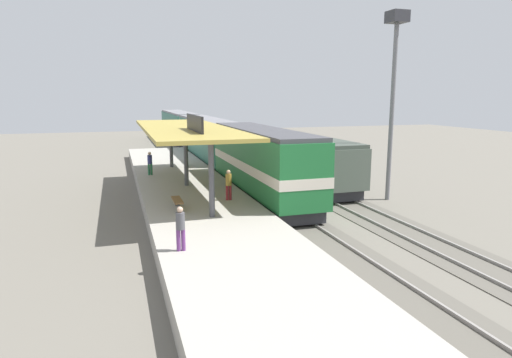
# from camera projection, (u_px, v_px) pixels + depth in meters

# --- Properties ---
(ground_plane) EXTENTS (120.00, 120.00, 0.00)m
(ground_plane) POSITION_uv_depth(u_px,v_px,m) (281.00, 192.00, 31.06)
(ground_plane) COLOR #666056
(track_near) EXTENTS (3.20, 110.00, 0.16)m
(track_near) POSITION_uv_depth(u_px,v_px,m) (254.00, 194.00, 30.46)
(track_near) COLOR #565249
(track_near) RESTS_ON ground
(track_far) EXTENTS (3.20, 110.00, 0.16)m
(track_far) POSITION_uv_depth(u_px,v_px,m) (315.00, 189.00, 31.82)
(track_far) COLOR #565249
(track_far) RESTS_ON ground
(platform) EXTENTS (6.00, 44.00, 0.90)m
(platform) POSITION_uv_depth(u_px,v_px,m) (187.00, 192.00, 29.03)
(platform) COLOR #9E998E
(platform) RESTS_ON ground
(station_canopy) EXTENTS (5.20, 18.00, 4.70)m
(station_canopy) POSITION_uv_depth(u_px,v_px,m) (185.00, 130.00, 28.19)
(station_canopy) COLOR #47474C
(station_canopy) RESTS_ON platform
(platform_bench) EXTENTS (0.44, 1.70, 0.50)m
(platform_bench) POSITION_uv_depth(u_px,v_px,m) (177.00, 200.00, 22.86)
(platform_bench) COLOR #333338
(platform_bench) RESTS_ON platform
(locomotive) EXTENTS (2.93, 14.43, 4.44)m
(locomotive) POSITION_uv_depth(u_px,v_px,m) (262.00, 163.00, 28.50)
(locomotive) COLOR #28282D
(locomotive) RESTS_ON track_near
(passenger_carriage_front) EXTENTS (2.90, 20.00, 4.24)m
(passenger_carriage_front) POSITION_uv_depth(u_px,v_px,m) (207.00, 139.00, 45.39)
(passenger_carriage_front) COLOR #28282D
(passenger_carriage_front) RESTS_ON track_near
(passenger_carriage_rear) EXTENTS (2.90, 20.00, 4.24)m
(passenger_carriage_rear) POSITION_uv_depth(u_px,v_px,m) (179.00, 126.00, 64.89)
(passenger_carriage_rear) COLOR #28282D
(passenger_carriage_rear) RESTS_ON track_near
(freight_car) EXTENTS (2.80, 12.00, 3.54)m
(freight_car) POSITION_uv_depth(u_px,v_px,m) (310.00, 161.00, 32.47)
(freight_car) COLOR #28282D
(freight_car) RESTS_ON track_far
(light_mast) EXTENTS (1.10, 1.10, 11.70)m
(light_mast) POSITION_uv_depth(u_px,v_px,m) (394.00, 67.00, 27.34)
(light_mast) COLOR slate
(light_mast) RESTS_ON ground
(person_waiting) EXTENTS (0.34, 0.34, 1.71)m
(person_waiting) POSITION_uv_depth(u_px,v_px,m) (150.00, 162.00, 32.55)
(person_waiting) COLOR #23603D
(person_waiting) RESTS_ON platform
(person_walking) EXTENTS (0.34, 0.34, 1.71)m
(person_walking) POSITION_uv_depth(u_px,v_px,m) (229.00, 183.00, 24.69)
(person_walking) COLOR maroon
(person_walking) RESTS_ON platform
(person_boarding) EXTENTS (0.34, 0.34, 1.71)m
(person_boarding) POSITION_uv_depth(u_px,v_px,m) (180.00, 226.00, 16.54)
(person_boarding) COLOR #663375
(person_boarding) RESTS_ON platform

